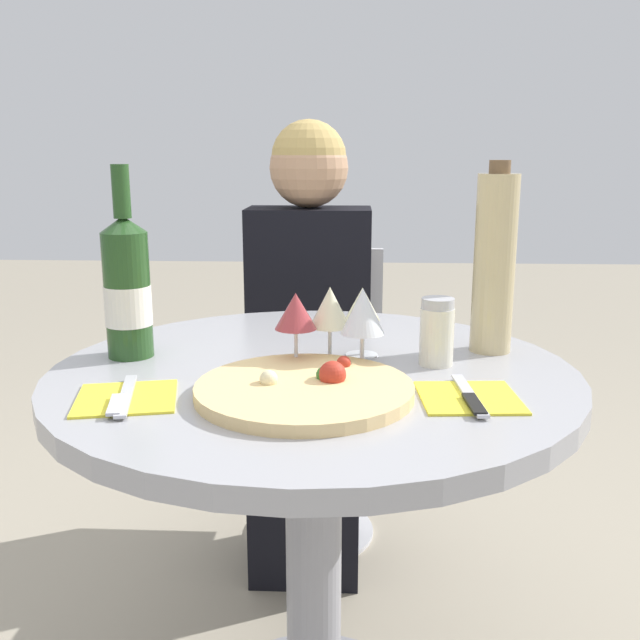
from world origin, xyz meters
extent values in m
cylinder|color=gray|center=(0.00, 0.00, 0.36)|extent=(0.10, 0.10, 0.68)
cylinder|color=#9E9EA3|center=(0.00, 0.00, 0.72)|extent=(0.93, 0.93, 0.04)
cylinder|color=silver|center=(-0.05, 0.72, 0.01)|extent=(0.38, 0.38, 0.01)
cylinder|color=silver|center=(-0.05, 0.72, 0.20)|extent=(0.06, 0.06, 0.41)
cube|color=silver|center=(-0.05, 0.72, 0.42)|extent=(0.42, 0.42, 0.03)
cube|color=silver|center=(-0.05, 0.92, 0.63)|extent=(0.42, 0.02, 0.38)
cube|color=black|center=(-0.05, 0.57, 0.22)|extent=(0.28, 0.30, 0.44)
cube|color=black|center=(-0.05, 0.72, 0.70)|extent=(0.33, 0.18, 0.52)
sphere|color=tan|center=(-0.05, 0.72, 1.06)|extent=(0.21, 0.21, 0.21)
sphere|color=tan|center=(-0.05, 0.72, 1.09)|extent=(0.20, 0.20, 0.20)
cylinder|color=#E5C17F|center=(-0.01, -0.15, 0.75)|extent=(0.34, 0.34, 0.02)
sphere|color=#336B28|center=(0.03, -0.12, 0.76)|extent=(0.03, 0.03, 0.03)
sphere|color=beige|center=(-0.06, -0.15, 0.76)|extent=(0.03, 0.03, 0.03)
sphere|color=#B22D1E|center=(0.04, -0.13, 0.76)|extent=(0.04, 0.04, 0.04)
sphere|color=#B22D1E|center=(0.05, -0.05, 0.76)|extent=(0.02, 0.02, 0.02)
cylinder|color=#23471E|center=(-0.34, 0.06, 0.85)|extent=(0.08, 0.08, 0.23)
cone|color=#23471E|center=(-0.34, 0.06, 0.98)|extent=(0.08, 0.08, 0.03)
cylinder|color=#23471E|center=(-0.34, 0.06, 1.04)|extent=(0.03, 0.03, 0.09)
cylinder|color=silver|center=(-0.34, 0.06, 0.83)|extent=(0.09, 0.09, 0.07)
cylinder|color=tan|center=(0.33, 0.13, 0.90)|extent=(0.08, 0.08, 0.33)
cylinder|color=brown|center=(0.33, 0.13, 1.08)|extent=(0.04, 0.04, 0.02)
cylinder|color=silver|center=(0.22, 0.03, 0.79)|extent=(0.06, 0.06, 0.10)
cylinder|color=#B2B2B7|center=(0.22, 0.03, 0.85)|extent=(0.06, 0.06, 0.02)
cylinder|color=silver|center=(0.09, 0.08, 0.74)|extent=(0.06, 0.06, 0.00)
cylinder|color=silver|center=(0.09, 0.08, 0.77)|extent=(0.01, 0.01, 0.07)
cone|color=beige|center=(0.09, 0.08, 0.83)|extent=(0.07, 0.07, 0.06)
cylinder|color=silver|center=(-0.03, 0.00, 0.74)|extent=(0.06, 0.06, 0.00)
cylinder|color=silver|center=(-0.03, 0.00, 0.77)|extent=(0.01, 0.01, 0.07)
cone|color=#9E383D|center=(-0.03, 0.00, 0.84)|extent=(0.07, 0.07, 0.06)
cylinder|color=silver|center=(0.03, 0.04, 0.74)|extent=(0.06, 0.06, 0.00)
cylinder|color=silver|center=(0.03, 0.04, 0.77)|extent=(0.01, 0.01, 0.06)
cone|color=beige|center=(0.03, 0.04, 0.84)|extent=(0.07, 0.07, 0.07)
cylinder|color=silver|center=(0.09, 0.00, 0.74)|extent=(0.06, 0.06, 0.00)
cylinder|color=silver|center=(0.09, 0.00, 0.77)|extent=(0.01, 0.01, 0.06)
cone|color=silver|center=(0.09, 0.00, 0.84)|extent=(0.08, 0.08, 0.08)
cube|color=yellow|center=(-0.28, -0.18, 0.74)|extent=(0.18, 0.18, 0.00)
cube|color=silver|center=(-0.28, -0.18, 0.74)|extent=(0.06, 0.19, 0.00)
cube|color=silver|center=(-0.28, -0.22, 0.74)|extent=(0.04, 0.09, 0.00)
cube|color=yellow|center=(0.25, -0.15, 0.74)|extent=(0.16, 0.16, 0.00)
cube|color=silver|center=(0.25, -0.15, 0.74)|extent=(0.03, 0.19, 0.00)
cube|color=black|center=(0.25, -0.20, 0.74)|extent=(0.03, 0.09, 0.00)
camera|label=1|loc=(0.07, -1.20, 1.11)|focal=40.00mm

